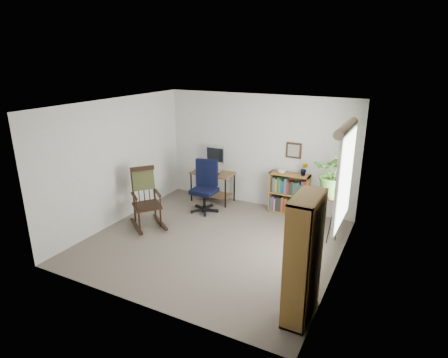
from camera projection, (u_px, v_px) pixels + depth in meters
The scene contains 18 objects.
floor at pixel (214, 241), 6.64m from camera, with size 4.20×4.00×0.00m, color slate.
ceiling at pixel (212, 105), 5.88m from camera, with size 4.20×4.00×0.00m, color white.
wall_back at pixel (258, 151), 7.95m from camera, with size 4.20×0.00×2.40m, color silver.
wall_front at pixel (135, 222), 4.57m from camera, with size 4.20×0.00×2.40m, color silver.
wall_left at pixel (117, 162), 7.17m from camera, with size 0.00×4.00×2.40m, color silver.
wall_right at pixel (342, 198), 5.35m from camera, with size 0.00×4.00×2.40m, color silver.
window at pixel (344, 179), 5.56m from camera, with size 0.12×1.20×1.50m, color white, non-canonical shape.
desk at pixel (213, 187), 8.38m from camera, with size 0.93×0.51×0.67m, color brown, non-canonical shape.
monitor at pixel (216, 159), 8.31m from camera, with size 0.46×0.16×0.56m, color silver, non-canonical shape.
keyboard at pixel (210, 173), 8.17m from camera, with size 0.40×0.15×0.03m, color black.
office_chair at pixel (204, 187), 7.74m from camera, with size 0.60×0.60×1.10m, color black, non-canonical shape.
rocking_chair at pixel (146, 198), 7.05m from camera, with size 0.60×1.01×1.17m, color black, non-canonical shape.
low_bookshelf at pixel (289, 194), 7.71m from camera, with size 0.81×0.27×0.86m, color olive, non-canonical shape.
tall_bookshelf at pixel (303, 259), 4.51m from camera, with size 0.30×0.71×1.63m, color olive, non-canonical shape.
plant_stand at pixel (330, 216), 6.53m from camera, with size 0.26×0.26×0.95m, color black, non-canonical shape.
spider_plant at pixel (337, 153), 6.17m from camera, with size 1.69×1.88×1.46m, color #3D6F26.
potted_plant_small at pixel (304, 173), 7.44m from camera, with size 0.13×0.24×0.11m, color #3D6F26.
framed_picture at pixel (294, 151), 7.55m from camera, with size 0.32×0.04×0.32m, color black, non-canonical shape.
Camera 1 is at (2.88, -5.21, 3.15)m, focal length 30.00 mm.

